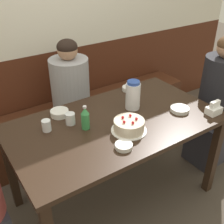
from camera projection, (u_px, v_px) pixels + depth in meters
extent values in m
plane|color=#4C4238|center=(115.00, 196.00, 2.39)|extent=(12.00, 12.00, 0.00)
cube|color=#4C2314|center=(58.00, 97.00, 2.89)|extent=(4.80, 0.04, 0.98)
cube|color=#472314|center=(69.00, 127.00, 2.86)|extent=(2.76, 0.38, 0.48)
cube|color=black|center=(116.00, 123.00, 2.02)|extent=(1.52, 0.86, 0.03)
cube|color=black|center=(213.00, 157.00, 2.28)|extent=(0.06, 0.06, 0.72)
cube|color=black|center=(11.00, 170.00, 2.14)|extent=(0.06, 0.06, 0.72)
cube|color=black|center=(152.00, 116.00, 2.82)|extent=(0.06, 0.06, 0.72)
cylinder|color=white|center=(129.00, 130.00, 1.90)|extent=(0.24, 0.24, 0.01)
cylinder|color=beige|center=(129.00, 125.00, 1.88)|extent=(0.21, 0.21, 0.08)
sphere|color=red|center=(123.00, 117.00, 1.88)|extent=(0.02, 0.02, 0.02)
sphere|color=red|center=(124.00, 122.00, 1.83)|extent=(0.02, 0.02, 0.02)
sphere|color=red|center=(133.00, 123.00, 1.82)|extent=(0.02, 0.02, 0.02)
sphere|color=red|center=(136.00, 119.00, 1.86)|extent=(0.02, 0.02, 0.02)
sphere|color=red|center=(130.00, 115.00, 1.90)|extent=(0.02, 0.02, 0.02)
cylinder|color=white|center=(133.00, 96.00, 2.12)|extent=(0.11, 0.11, 0.20)
cylinder|color=#28479E|center=(134.00, 83.00, 2.06)|extent=(0.09, 0.09, 0.02)
cylinder|color=#388E4C|center=(85.00, 121.00, 1.90)|extent=(0.06, 0.06, 0.12)
cone|color=#388E4C|center=(85.00, 111.00, 1.86)|extent=(0.06, 0.06, 0.05)
cylinder|color=silver|center=(85.00, 107.00, 1.84)|extent=(0.03, 0.03, 0.01)
cube|color=white|center=(214.00, 110.00, 2.08)|extent=(0.11, 0.08, 0.05)
cube|color=white|center=(215.00, 104.00, 2.06)|extent=(0.09, 0.03, 0.05)
cylinder|color=white|center=(129.00, 89.00, 2.42)|extent=(0.12, 0.12, 0.04)
cylinder|color=white|center=(124.00, 146.00, 1.74)|extent=(0.11, 0.11, 0.03)
cylinder|color=white|center=(60.00, 113.00, 2.06)|extent=(0.13, 0.13, 0.04)
cylinder|color=white|center=(180.00, 109.00, 2.12)|extent=(0.14, 0.14, 0.03)
cylinder|color=silver|center=(46.00, 126.00, 1.89)|extent=(0.06, 0.06, 0.08)
cylinder|color=silver|center=(70.00, 119.00, 1.96)|extent=(0.07, 0.07, 0.08)
cube|color=#33333D|center=(208.00, 140.00, 2.70)|extent=(0.34, 0.30, 0.45)
cylinder|color=black|center=(219.00, 91.00, 2.43)|extent=(0.32, 0.32, 0.61)
cube|color=#33333D|center=(74.00, 136.00, 2.76)|extent=(0.30, 0.34, 0.45)
cylinder|color=#99999E|center=(71.00, 89.00, 2.51)|extent=(0.34, 0.34, 0.57)
sphere|color=#A87A5B|center=(67.00, 50.00, 2.32)|extent=(0.17, 0.17, 0.17)
ellipsoid|color=black|center=(67.00, 47.00, 2.31)|extent=(0.17, 0.17, 0.13)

